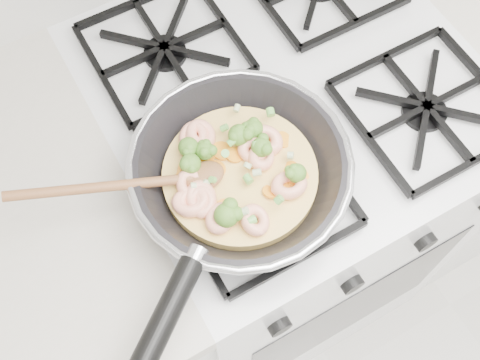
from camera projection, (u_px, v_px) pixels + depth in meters
stove at (276, 197)px, 1.35m from camera, size 0.60×0.60×0.92m
skillet at (237, 174)px, 0.82m from camera, size 0.45×0.36×0.10m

